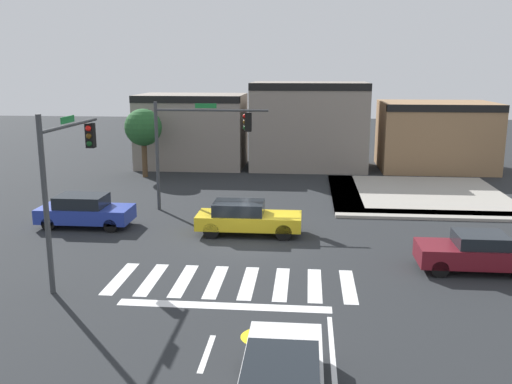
{
  "coord_description": "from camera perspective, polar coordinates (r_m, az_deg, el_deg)",
  "views": [
    {
      "loc": [
        2.53,
        -22.77,
        7.38
      ],
      "look_at": [
        0.24,
        1.98,
        1.8
      ],
      "focal_mm": 39.26,
      "sensor_mm": 36.0,
      "label": 1
    }
  ],
  "objects": [
    {
      "name": "roadside_tree",
      "position": [
        38.6,
        -11.42,
        6.42
      ],
      "size": [
        2.5,
        2.5,
        4.65
      ],
      "color": "#4C3823",
      "rests_on": "ground_plane"
    },
    {
      "name": "storefront_row",
      "position": [
        41.77,
        5.91,
        6.3
      ],
      "size": [
        25.82,
        6.04,
        6.28
      ],
      "color": "gray",
      "rests_on": "ground_plane"
    },
    {
      "name": "car_white",
      "position": [
        12.92,
        2.66,
        -18.42
      ],
      "size": [
        1.8,
        4.3,
        1.39
      ],
      "rotation": [
        0.0,
        0.0,
        1.57
      ],
      "color": "white",
      "rests_on": "ground_plane"
    },
    {
      "name": "car_blue",
      "position": [
        27.51,
        -17.05,
        -1.83
      ],
      "size": [
        4.33,
        1.85,
        1.52
      ],
      "color": "#23389E",
      "rests_on": "ground_plane"
    },
    {
      "name": "curb_corner_northeast",
      "position": [
        33.54,
        15.39,
        -0.39
      ],
      "size": [
        10.0,
        10.6,
        0.15
      ],
      "color": "#9E998E",
      "rests_on": "ground_plane"
    },
    {
      "name": "crosswalk_near",
      "position": [
        19.87,
        -2.44,
        -9.16
      ],
      "size": [
        8.54,
        3.07,
        0.01
      ],
      "color": "silver",
      "rests_on": "ground_plane"
    },
    {
      "name": "traffic_signal_southwest",
      "position": [
        20.65,
        -18.75,
        2.6
      ],
      "size": [
        0.32,
        4.82,
        5.94
      ],
      "rotation": [
        0.0,
        0.0,
        1.57
      ],
      "color": "#383A3D",
      "rests_on": "ground_plane"
    },
    {
      "name": "car_maroon",
      "position": [
        22.19,
        21.56,
        -5.73
      ],
      "size": [
        4.23,
        1.76,
        1.44
      ],
      "rotation": [
        0.0,
        0.0,
        3.14
      ],
      "color": "maroon",
      "rests_on": "ground_plane"
    },
    {
      "name": "ground_plane",
      "position": [
        24.07,
        -1.01,
        -5.21
      ],
      "size": [
        120.0,
        120.0,
        0.0
      ],
      "primitive_type": "plane",
      "color": "#232628"
    },
    {
      "name": "bike_detector_marking",
      "position": [
        16.15,
        0.48,
        -14.54
      ],
      "size": [
        1.13,
        1.13,
        0.01
      ],
      "color": "yellow",
      "rests_on": "ground_plane"
    },
    {
      "name": "traffic_signal_northwest",
      "position": [
        28.83,
        -5.95,
        5.77
      ],
      "size": [
        5.85,
        0.32,
        5.64
      ],
      "color": "#383A3D",
      "rests_on": "ground_plane"
    },
    {
      "name": "car_yellow",
      "position": [
        25.11,
        -0.98,
        -2.64
      ],
      "size": [
        4.67,
        1.81,
        1.48
      ],
      "color": "gold",
      "rests_on": "ground_plane"
    }
  ]
}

